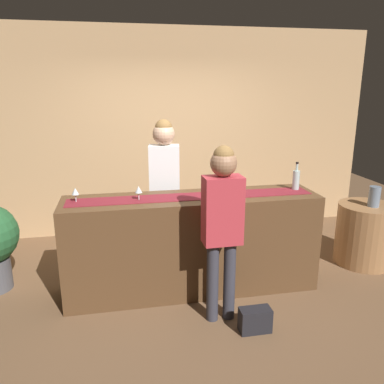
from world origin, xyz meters
The scene contains 13 objects.
ground_plane centered at (0.00, 0.00, 0.00)m, with size 10.00×10.00×0.00m, color brown.
back_wall centered at (0.00, 1.90, 1.45)m, with size 6.00×0.12×2.90m, color tan.
bar_counter centered at (0.00, 0.00, 0.51)m, with size 2.60×0.60×1.03m, color #543821.
counter_runner_cloth centered at (0.00, 0.00, 1.03)m, with size 2.47×0.28×0.01m, color maroon.
wine_bottle_clear centered at (1.15, 0.05, 1.14)m, with size 0.07×0.07×0.30m.
wine_bottle_green centered at (0.40, 0.02, 1.14)m, with size 0.07×0.07×0.30m.
wine_glass_near_customer centered at (-0.54, -0.02, 1.13)m, with size 0.07×0.07×0.14m.
wine_glass_mid_counter centered at (-1.13, 0.03, 1.13)m, with size 0.07×0.07×0.14m.
bartender centered at (-0.21, 0.58, 1.10)m, with size 0.37×0.25×1.76m.
customer_sipping centered at (0.15, -0.60, 1.00)m, with size 0.34×0.23×1.63m.
round_side_table centered at (2.18, 0.22, 0.37)m, with size 0.68×0.68×0.74m, color #996B42.
vase_on_side_table centered at (2.20, 0.16, 0.86)m, with size 0.13×0.13×0.24m, color slate.
handbag centered at (0.40, -0.85, 0.11)m, with size 0.28×0.14×0.22m, color black.
Camera 1 is at (-0.72, -3.66, 2.11)m, focal length 36.03 mm.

